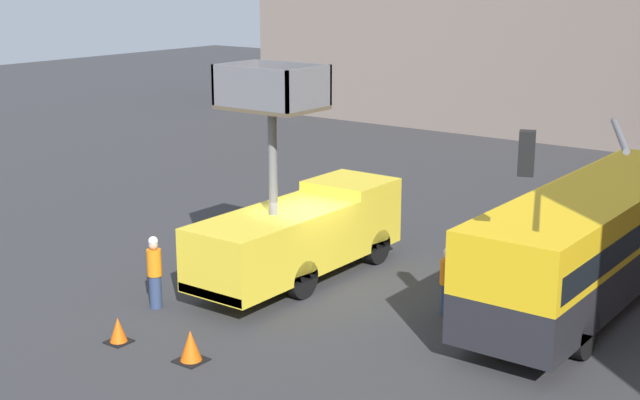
% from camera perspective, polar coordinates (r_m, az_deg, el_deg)
% --- Properties ---
extents(ground_plane, '(120.00, 120.00, 0.00)m').
position_cam_1_polar(ground_plane, '(24.92, -0.48, -5.43)').
color(ground_plane, '#333335').
extents(utility_truck, '(2.51, 7.29, 6.15)m').
position_cam_1_polar(utility_truck, '(24.91, -1.26, -1.83)').
color(utility_truck, yellow).
rests_on(utility_truck, ground_plane).
extents(city_bus, '(2.56, 11.45, 3.09)m').
position_cam_1_polar(city_bus, '(24.15, 17.21, -2.16)').
color(city_bus, '#232328').
rests_on(city_bus, ground_plane).
extents(traffic_light_pole, '(3.49, 3.23, 5.71)m').
position_cam_1_polar(traffic_light_pole, '(18.47, 19.58, -0.74)').
color(traffic_light_pole, slate).
rests_on(traffic_light_pole, ground_plane).
extents(road_worker_near_truck, '(0.38, 0.38, 1.93)m').
position_cam_1_polar(road_worker_near_truck, '(23.34, -10.54, -4.55)').
color(road_worker_near_truck, navy).
rests_on(road_worker_near_truck, ground_plane).
extents(road_worker_directing, '(0.38, 0.38, 1.76)m').
position_cam_1_polar(road_worker_directing, '(22.79, 8.13, -5.17)').
color(road_worker_directing, navy).
rests_on(road_worker_directing, ground_plane).
extents(traffic_cone_near_truck, '(0.64, 0.64, 0.73)m').
position_cam_1_polar(traffic_cone_near_truck, '(20.32, -8.28, -9.28)').
color(traffic_cone_near_truck, black).
rests_on(traffic_cone_near_truck, ground_plane).
extents(traffic_cone_mid_road, '(0.54, 0.54, 0.62)m').
position_cam_1_polar(traffic_cone_mid_road, '(21.62, -12.79, -8.17)').
color(traffic_cone_mid_road, black).
rests_on(traffic_cone_mid_road, ground_plane).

